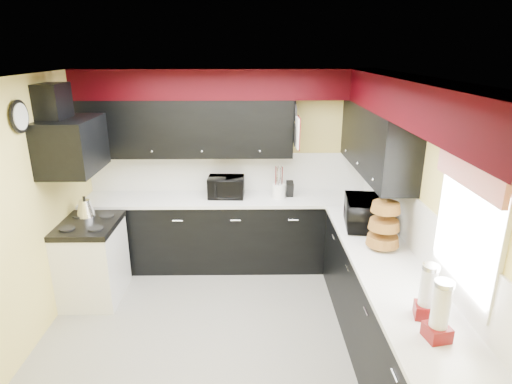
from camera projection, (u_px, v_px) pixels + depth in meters
ground at (223, 336)px, 4.27m from camera, size 3.60×3.60×0.00m
wall_back at (229, 167)px, 5.57m from camera, size 3.60×0.06×2.50m
wall_right at (417, 219)px, 3.89m from camera, size 0.06×3.60×2.50m
wall_left at (19, 221)px, 3.84m from camera, size 0.06×3.60×2.50m
ceiling at (215, 78)px, 3.47m from camera, size 3.60×3.60×0.06m
cab_back at (229, 233)px, 5.55m from camera, size 3.60×0.60×0.90m
cab_right at (386, 314)px, 3.86m from camera, size 0.60×3.00×0.90m
counter_back at (228, 199)px, 5.39m from camera, size 3.62×0.64×0.04m
counter_right at (391, 268)px, 3.71m from camera, size 0.64×3.02×0.04m
splash_back at (229, 172)px, 5.58m from camera, size 3.60×0.02×0.50m
splash_right at (415, 225)px, 3.91m from camera, size 0.02×3.60×0.50m
upper_back at (186, 128)px, 5.22m from camera, size 2.60×0.35×0.70m
upper_right at (376, 139)px, 4.57m from camera, size 0.35×1.80×0.70m
soffit_back at (226, 84)px, 5.06m from camera, size 3.60×0.36×0.35m
soffit_right at (419, 102)px, 3.37m from camera, size 0.36×3.24×0.35m
stove at (93, 263)px, 4.82m from camera, size 0.60×0.75×0.86m
cooktop at (88, 225)px, 4.67m from camera, size 0.62×0.77×0.06m
hood at (72, 145)px, 4.39m from camera, size 0.50×0.78×0.55m
hood_duct at (53, 104)px, 4.25m from camera, size 0.24×0.40×0.40m
window at (468, 228)px, 2.94m from camera, size 0.03×0.86×0.96m
valance at (470, 173)px, 2.81m from camera, size 0.04×0.88×0.20m
pan_top at (295, 112)px, 5.11m from camera, size 0.03×0.22×0.40m
pan_mid at (295, 135)px, 5.06m from camera, size 0.03×0.28×0.46m
pan_low at (293, 133)px, 5.32m from camera, size 0.03×0.24×0.42m
cut_board at (298, 133)px, 4.93m from camera, size 0.03×0.26×0.35m
baskets at (384, 224)px, 3.96m from camera, size 0.27×0.27×0.50m
clock at (19, 117)px, 3.79m from camera, size 0.03×0.30×0.30m
deco_plate at (446, 115)px, 3.24m from camera, size 0.03×0.24×0.24m
toaster_oven at (226, 187)px, 5.37m from camera, size 0.46×0.39×0.26m
microwave at (364, 213)px, 4.47m from camera, size 0.44×0.59×0.30m
utensil_crock at (279, 191)px, 5.36m from camera, size 0.22×0.22×0.17m
knife_block at (290, 189)px, 5.39m from camera, size 0.09×0.13×0.19m
kettle at (85, 208)px, 4.82m from camera, size 0.27×0.27×0.19m
dispenser_a at (427, 294)px, 2.94m from camera, size 0.17×0.17×0.37m
dispenser_b at (440, 313)px, 2.71m from camera, size 0.17×0.17×0.40m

